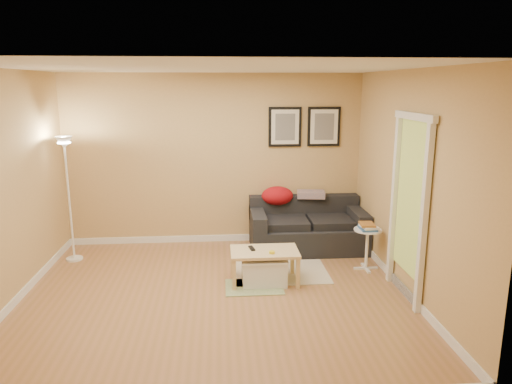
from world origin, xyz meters
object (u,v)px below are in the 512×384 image
(sofa, at_px, (308,225))
(storage_bin, at_px, (264,270))
(book_stack, at_px, (368,226))
(side_table, at_px, (367,249))
(coffee_table, at_px, (264,266))
(floor_lamp, at_px, (69,203))

(sofa, distance_m, storage_bin, 1.46)
(book_stack, bearing_deg, sofa, 122.08)
(sofa, relative_size, side_table, 3.03)
(sofa, distance_m, coffee_table, 1.41)
(sofa, bearing_deg, side_table, -53.41)
(book_stack, distance_m, floor_lamp, 4.08)
(side_table, height_order, floor_lamp, floor_lamp)
(storage_bin, relative_size, side_table, 1.00)
(coffee_table, relative_size, storage_bin, 1.50)
(side_table, distance_m, floor_lamp, 4.11)
(book_stack, bearing_deg, side_table, 53.21)
(storage_bin, bearing_deg, side_table, 14.29)
(book_stack, bearing_deg, floor_lamp, 166.48)
(sofa, xyz_separation_m, storage_bin, (-0.77, -1.22, -0.20))
(sofa, height_order, book_stack, sofa)
(coffee_table, bearing_deg, side_table, 9.85)
(coffee_table, distance_m, book_stack, 1.48)
(sofa, bearing_deg, book_stack, -53.98)
(storage_bin, relative_size, book_stack, 2.09)
(coffee_table, height_order, floor_lamp, floor_lamp)
(sofa, relative_size, book_stack, 6.33)
(storage_bin, distance_m, book_stack, 1.51)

